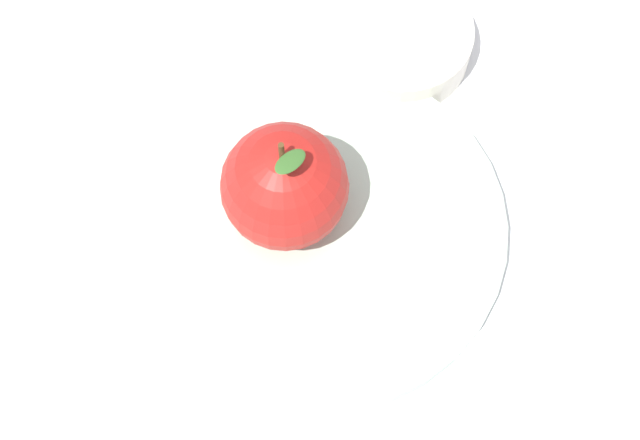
# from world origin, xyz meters

# --- Properties ---
(ground_plane) EXTENTS (2.40, 2.40, 0.00)m
(ground_plane) POSITION_xyz_m (0.00, 0.00, 0.00)
(ground_plane) COLOR silver
(dinner_plate) EXTENTS (0.25, 0.25, 0.02)m
(dinner_plate) POSITION_xyz_m (-0.04, 0.02, 0.01)
(dinner_plate) COLOR #B2C6B2
(dinner_plate) RESTS_ON ground_plane
(apple) EXTENTS (0.08, 0.08, 0.10)m
(apple) POSITION_xyz_m (-0.06, 0.01, 0.06)
(apple) COLOR #B21E19
(apple) RESTS_ON dinner_plate
(side_bowl) EXTENTS (0.11, 0.11, 0.03)m
(side_bowl) POSITION_xyz_m (-0.13, 0.15, 0.02)
(side_bowl) COLOR silver
(side_bowl) RESTS_ON ground_plane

